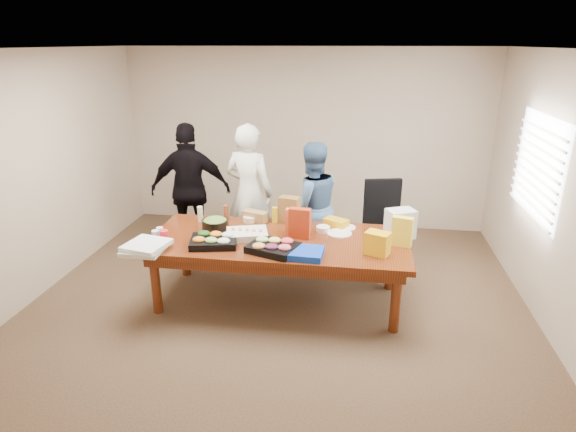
% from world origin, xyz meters
% --- Properties ---
extents(floor, '(5.50, 5.00, 0.02)m').
position_xyz_m(floor, '(0.00, 0.00, -0.01)').
color(floor, '#47301E').
rests_on(floor, ground).
extents(ceiling, '(5.50, 5.00, 0.02)m').
position_xyz_m(ceiling, '(0.00, 0.00, 2.71)').
color(ceiling, white).
rests_on(ceiling, wall_back).
extents(wall_back, '(5.50, 0.04, 2.70)m').
position_xyz_m(wall_back, '(0.00, 2.50, 1.35)').
color(wall_back, beige).
rests_on(wall_back, floor).
extents(wall_front, '(5.50, 0.04, 2.70)m').
position_xyz_m(wall_front, '(0.00, -2.50, 1.35)').
color(wall_front, beige).
rests_on(wall_front, floor).
extents(wall_left, '(0.04, 5.00, 2.70)m').
position_xyz_m(wall_left, '(-2.75, 0.00, 1.35)').
color(wall_left, beige).
rests_on(wall_left, floor).
extents(wall_right, '(0.04, 5.00, 2.70)m').
position_xyz_m(wall_right, '(2.75, 0.00, 1.35)').
color(wall_right, beige).
rests_on(wall_right, floor).
extents(window_panel, '(0.03, 1.40, 1.10)m').
position_xyz_m(window_panel, '(2.72, 0.60, 1.50)').
color(window_panel, white).
rests_on(window_panel, wall_right).
extents(window_blinds, '(0.04, 1.36, 1.00)m').
position_xyz_m(window_blinds, '(2.68, 0.60, 1.50)').
color(window_blinds, beige).
rests_on(window_blinds, wall_right).
extents(conference_table, '(2.80, 1.20, 0.75)m').
position_xyz_m(conference_table, '(0.00, 0.00, 0.38)').
color(conference_table, '#4C1C0F').
rests_on(conference_table, floor).
extents(office_chair, '(0.67, 0.67, 1.11)m').
position_xyz_m(office_chair, '(1.14, 0.90, 0.55)').
color(office_chair, black).
rests_on(office_chair, floor).
extents(person_center, '(0.75, 0.59, 1.81)m').
position_xyz_m(person_center, '(-0.57, 1.11, 0.90)').
color(person_center, white).
rests_on(person_center, floor).
extents(person_right, '(0.98, 0.89, 1.64)m').
position_xyz_m(person_right, '(0.26, 0.93, 0.82)').
color(person_right, '#3C5C87').
rests_on(person_right, floor).
extents(person_left, '(1.11, 0.62, 1.79)m').
position_xyz_m(person_left, '(-1.38, 1.14, 0.90)').
color(person_left, black).
rests_on(person_left, floor).
extents(veggie_tray, '(0.54, 0.46, 0.07)m').
position_xyz_m(veggie_tray, '(-0.65, -0.26, 0.79)').
color(veggie_tray, black).
rests_on(veggie_tray, conference_table).
extents(fruit_tray, '(0.57, 0.51, 0.07)m').
position_xyz_m(fruit_tray, '(0.00, -0.33, 0.79)').
color(fruit_tray, black).
rests_on(fruit_tray, conference_table).
extents(sheet_cake, '(0.51, 0.43, 0.08)m').
position_xyz_m(sheet_cake, '(-0.34, -0.01, 0.79)').
color(sheet_cake, white).
rests_on(sheet_cake, conference_table).
extents(salad_bowl, '(0.39, 0.39, 0.10)m').
position_xyz_m(salad_bowl, '(-0.77, 0.21, 0.80)').
color(salad_bowl, black).
rests_on(salad_bowl, conference_table).
extents(chip_bag_blue, '(0.45, 0.35, 0.06)m').
position_xyz_m(chip_bag_blue, '(0.30, -0.39, 0.78)').
color(chip_bag_blue, '#0F3DC3').
rests_on(chip_bag_blue, conference_table).
extents(chip_bag_red, '(0.24, 0.12, 0.34)m').
position_xyz_m(chip_bag_red, '(0.22, 0.06, 0.92)').
color(chip_bag_red, '#AB2E10').
rests_on(chip_bag_red, conference_table).
extents(chip_bag_yellow, '(0.23, 0.14, 0.32)m').
position_xyz_m(chip_bag_yellow, '(1.30, 0.00, 0.91)').
color(chip_bag_yellow, yellow).
rests_on(chip_bag_yellow, conference_table).
extents(chip_bag_orange, '(0.19, 0.09, 0.28)m').
position_xyz_m(chip_bag_orange, '(0.15, 0.19, 0.89)').
color(chip_bag_orange, '#DE5A33').
rests_on(chip_bag_orange, conference_table).
extents(mayo_jar, '(0.12, 0.12, 0.15)m').
position_xyz_m(mayo_jar, '(0.10, 0.45, 0.83)').
color(mayo_jar, beige).
rests_on(mayo_jar, conference_table).
extents(mustard_bottle, '(0.07, 0.07, 0.19)m').
position_xyz_m(mustard_bottle, '(-0.12, 0.49, 0.84)').
color(mustard_bottle, gold).
rests_on(mustard_bottle, conference_table).
extents(dressing_bottle, '(0.08, 0.08, 0.19)m').
position_xyz_m(dressing_bottle, '(-0.71, 0.47, 0.84)').
color(dressing_bottle, brown).
rests_on(dressing_bottle, conference_table).
extents(ranch_bottle, '(0.07, 0.07, 0.19)m').
position_xyz_m(ranch_bottle, '(-1.00, 0.38, 0.84)').
color(ranch_bottle, beige).
rests_on(ranch_bottle, conference_table).
extents(banana_bunch, '(0.31, 0.27, 0.09)m').
position_xyz_m(banana_bunch, '(0.60, 0.46, 0.79)').
color(banana_bunch, gold).
rests_on(banana_bunch, conference_table).
extents(bread_loaf, '(0.33, 0.23, 0.12)m').
position_xyz_m(bread_loaf, '(-0.36, 0.50, 0.81)').
color(bread_loaf, olive).
rests_on(bread_loaf, conference_table).
extents(kraft_bag, '(0.26, 0.19, 0.31)m').
position_xyz_m(kraft_bag, '(0.05, 0.52, 0.91)').
color(kraft_bag, brown).
rests_on(kraft_bag, conference_table).
extents(red_cup, '(0.10, 0.10, 0.12)m').
position_xyz_m(red_cup, '(-1.20, -0.24, 0.81)').
color(red_cup, red).
rests_on(red_cup, conference_table).
extents(clear_cup_a, '(0.09, 0.09, 0.11)m').
position_xyz_m(clear_cup_a, '(-1.30, -0.23, 0.80)').
color(clear_cup_a, white).
rests_on(clear_cup_a, conference_table).
extents(clear_cup_b, '(0.08, 0.08, 0.10)m').
position_xyz_m(clear_cup_b, '(-1.30, -0.11, 0.80)').
color(clear_cup_b, white).
rests_on(clear_cup_b, conference_table).
extents(pizza_box_lower, '(0.39, 0.39, 0.05)m').
position_xyz_m(pizza_box_lower, '(-1.30, -0.52, 0.77)').
color(pizza_box_lower, silver).
rests_on(pizza_box_lower, conference_table).
extents(pizza_box_upper, '(0.46, 0.46, 0.05)m').
position_xyz_m(pizza_box_upper, '(-1.27, -0.52, 0.82)').
color(pizza_box_upper, white).
rests_on(pizza_box_upper, pizza_box_lower).
extents(plate_a, '(0.32, 0.32, 0.02)m').
position_xyz_m(plate_a, '(0.65, 0.23, 0.76)').
color(plate_a, white).
rests_on(plate_a, conference_table).
extents(plate_b, '(0.26, 0.26, 0.01)m').
position_xyz_m(plate_b, '(0.72, 0.43, 0.76)').
color(plate_b, white).
rests_on(plate_b, conference_table).
extents(dip_bowl_a, '(0.16, 0.16, 0.06)m').
position_xyz_m(dip_bowl_a, '(0.46, 0.28, 0.78)').
color(dip_bowl_a, white).
rests_on(dip_bowl_a, conference_table).
extents(dip_bowl_b, '(0.18, 0.18, 0.06)m').
position_xyz_m(dip_bowl_b, '(-0.42, 0.47, 0.78)').
color(dip_bowl_b, beige).
rests_on(dip_bowl_b, conference_table).
extents(grocery_bag_white, '(0.35, 0.31, 0.31)m').
position_xyz_m(grocery_bag_white, '(1.30, 0.24, 0.91)').
color(grocery_bag_white, silver).
rests_on(grocery_bag_white, conference_table).
extents(grocery_bag_yellow, '(0.28, 0.24, 0.23)m').
position_xyz_m(grocery_bag_yellow, '(1.04, -0.25, 0.87)').
color(grocery_bag_yellow, '#F5B20E').
rests_on(grocery_bag_yellow, conference_table).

